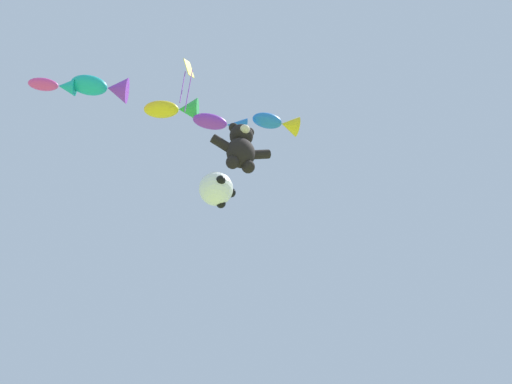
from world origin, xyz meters
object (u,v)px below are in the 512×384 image
(fish_kite_violet, at_px, (223,124))
(fish_kite_teal, at_px, (103,87))
(soccer_ball_kite, at_px, (216,189))
(diamond_kite, at_px, (188,75))
(fish_kite_magenta, at_px, (55,86))
(fish_kite_cobalt, at_px, (278,123))
(fish_kite_goldfin, at_px, (175,109))
(teddy_bear_kite, at_px, (241,147))

(fish_kite_violet, distance_m, fish_kite_teal, 4.35)
(soccer_ball_kite, relative_size, fish_kite_teal, 0.47)
(diamond_kite, bearing_deg, fish_kite_violet, 20.84)
(soccer_ball_kite, height_order, fish_kite_magenta, fish_kite_magenta)
(fish_kite_cobalt, distance_m, fish_kite_magenta, 7.83)
(fish_kite_cobalt, relative_size, fish_kite_teal, 0.85)
(fish_kite_violet, bearing_deg, soccer_ball_kite, -106.33)
(fish_kite_violet, height_order, diamond_kite, diamond_kite)
(fish_kite_goldfin, distance_m, diamond_kite, 1.31)
(diamond_kite, bearing_deg, fish_kite_magenta, 159.75)
(teddy_bear_kite, relative_size, fish_kite_cobalt, 1.04)
(fish_kite_teal, bearing_deg, fish_kite_goldfin, -3.50)
(fish_kite_violet, relative_size, fish_kite_teal, 0.95)
(fish_kite_teal, bearing_deg, fish_kite_cobalt, -9.22)
(fish_kite_cobalt, distance_m, fish_kite_goldfin, 3.73)
(soccer_ball_kite, relative_size, diamond_kite, 0.34)
(teddy_bear_kite, xyz_separation_m, fish_kite_violet, (-0.09, 1.81, 3.16))
(fish_kite_goldfin, bearing_deg, fish_kite_cobalt, -13.13)
(fish_kite_goldfin, relative_size, diamond_kite, 0.72)
(fish_kite_teal, relative_size, fish_kite_magenta, 1.24)
(soccer_ball_kite, bearing_deg, fish_kite_teal, 148.34)
(soccer_ball_kite, xyz_separation_m, fish_kite_magenta, (-5.27, 2.68, 5.58))
(soccer_ball_kite, distance_m, fish_kite_magenta, 8.13)
(teddy_bear_kite, xyz_separation_m, fish_kite_magenta, (-5.86, 2.77, 3.81))
(fish_kite_cobalt, distance_m, fish_kite_violet, 2.02)
(fish_kite_teal, distance_m, fish_kite_magenta, 1.60)
(fish_kite_violet, bearing_deg, fish_kite_teal, 172.19)
(fish_kite_cobalt, relative_size, fish_kite_magenta, 1.06)
(soccer_ball_kite, distance_m, diamond_kite, 6.50)
(soccer_ball_kite, relative_size, fish_kite_goldfin, 0.47)
(fish_kite_cobalt, xyz_separation_m, fish_kite_goldfin, (-3.63, 0.85, 0.14))
(teddy_bear_kite, xyz_separation_m, diamond_kite, (-1.66, 1.21, 4.54))
(soccer_ball_kite, height_order, fish_kite_teal, fish_kite_teal)
(diamond_kite, bearing_deg, fish_kite_teal, 156.20)
(fish_kite_magenta, bearing_deg, diamond_kite, -20.25)
(teddy_bear_kite, relative_size, diamond_kite, 0.63)
(fish_kite_goldfin, bearing_deg, soccer_ball_kite, -60.94)
(soccer_ball_kite, distance_m, fish_kite_goldfin, 6.03)
(fish_kite_cobalt, distance_m, fish_kite_teal, 6.26)
(teddy_bear_kite, xyz_separation_m, fish_kite_goldfin, (-1.79, 2.24, 3.74))
(fish_kite_goldfin, bearing_deg, diamond_kite, -82.75)
(teddy_bear_kite, height_order, fish_kite_goldfin, fish_kite_goldfin)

